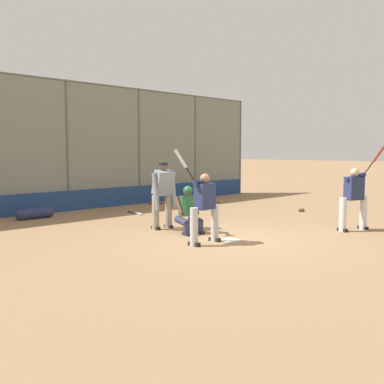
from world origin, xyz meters
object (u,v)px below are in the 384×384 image
Objects in this scene: spare_bat_first_base_side at (209,202)px; fielding_glove_on_dirt at (302,210)px; catcher_behind_plate at (190,209)px; spare_bat_near_backstop at (137,213)px; batter_on_deck at (354,197)px; spare_bat_third_base_side at (157,203)px; baseball_loose at (213,229)px; umpire_home at (163,193)px; equipment_bag_dugout_side at (35,214)px; batter_at_plate at (204,206)px.

spare_bat_first_base_side is 3.01× the size of fielding_glove_on_dirt.
catcher_behind_plate is 5.55m from fielding_glove_on_dirt.
batter_on_deck is at bearing 26.79° from spare_bat_near_backstop.
batter_on_deck is at bearing 115.93° from spare_bat_third_base_side.
baseball_loose is (4.73, 0.34, -0.01)m from fielding_glove_on_dirt.
spare_bat_third_base_side is at bearing 107.35° from batter_on_deck.
batter_on_deck is (-3.33, 3.57, -0.07)m from umpire_home.
spare_bat_third_base_side is 3.00× the size of fielding_glove_on_dirt.
fielding_glove_on_dirt is (-2.21, -2.89, -0.82)m from batter_on_deck.
baseball_loose is at bearing -174.43° from catcher_behind_plate.
umpire_home is 4.41m from equipment_bag_dugout_side.
fielding_glove_on_dirt is at bearing -170.28° from batter_at_plate.
spare_bat_third_base_side and spare_bat_first_base_side have the same top height.
spare_bat_third_base_side is 2.08m from spare_bat_first_base_side.
batter_at_plate reaches higher than catcher_behind_plate.
spare_bat_third_base_side is at bearing -176.87° from equipment_bag_dugout_side.
catcher_behind_plate is 4.21m from batter_on_deck.
batter_on_deck is at bearing 134.68° from baseball_loose.
fielding_glove_on_dirt is (-6.11, -1.36, -0.79)m from batter_at_plate.
fielding_glove_on_dirt is at bearing 178.93° from umpire_home.
catcher_behind_plate is 0.53× the size of batter_on_deck.
umpire_home is 0.79× the size of batter_on_deck.
spare_bat_near_backstop is 1.10× the size of spare_bat_third_base_side.
batter_at_plate is 27.97× the size of baseball_loose.
umpire_home reaches higher than spare_bat_first_base_side.
spare_bat_near_backstop is (-1.75, -4.70, -0.80)m from batter_at_plate.
fielding_glove_on_dirt is at bearing 60.31° from spare_bat_near_backstop.
fielding_glove_on_dirt reaches higher than baseball_loose.
batter_on_deck is at bearing 138.89° from umpire_home.
fielding_glove_on_dirt is at bearing -167.59° from catcher_behind_plate.
umpire_home reaches higher than catcher_behind_plate.
batter_at_plate is 1.25m from catcher_behind_plate.
umpire_home is 4.88m from batter_on_deck.
equipment_bag_dugout_side reaches higher than spare_bat_near_backstop.
batter_on_deck reaches higher than spare_bat_third_base_side.
catcher_behind_plate reaches higher than spare_bat_first_base_side.
spare_bat_near_backstop is at bearing -113.27° from batter_at_plate.
fielding_glove_on_dirt is (-0.28, 4.02, 0.02)m from spare_bat_first_base_side.
umpire_home is 2.10× the size of spare_bat_third_base_side.
umpire_home reaches higher than fielding_glove_on_dirt.
spare_bat_first_base_side is (-5.24, -4.31, -0.58)m from catcher_behind_plate.
catcher_behind_plate is at bearing 3.00° from fielding_glove_on_dirt.
spare_bat_third_base_side is 0.69× the size of equipment_bag_dugout_side.
batter_at_plate is 2.13m from umpire_home.
equipment_bag_dugout_side is at bearing 29.69° from spare_bat_third_base_side.
baseball_loose is at bearing 126.87° from spare_bat_first_base_side.
batter_at_plate is 6.20m from equipment_bag_dugout_side.
spare_bat_near_backstop is (-1.17, -2.65, -0.91)m from umpire_home.
catcher_behind_plate is 0.98× the size of equipment_bag_dugout_side.
baseball_loose is at bearing 134.08° from umpire_home.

